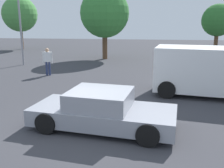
% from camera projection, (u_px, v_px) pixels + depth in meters
% --- Properties ---
extents(ground_plane, '(80.00, 80.00, 0.00)m').
position_uv_depth(ground_plane, '(94.00, 127.00, 7.82)').
color(ground_plane, '#38383D').
extents(sedan_foreground, '(4.59, 2.40, 1.19)m').
position_uv_depth(sedan_foreground, '(102.00, 111.00, 7.71)').
color(sedan_foreground, gray).
rests_on(sedan_foreground, ground_plane).
extents(dog, '(0.55, 0.49, 0.43)m').
position_uv_depth(dog, '(102.00, 95.00, 10.35)').
color(dog, beige).
rests_on(dog, ground_plane).
extents(van_white, '(5.23, 2.90, 2.13)m').
position_uv_depth(van_white, '(213.00, 70.00, 10.92)').
color(van_white, white).
rests_on(van_white, ground_plane).
extents(pedestrian, '(0.56, 0.33, 1.67)m').
position_uv_depth(pedestrian, '(48.00, 59.00, 15.16)').
color(pedestrian, navy).
rests_on(pedestrian, ground_plane).
extents(light_post_mid, '(0.44, 0.44, 5.61)m').
position_uv_depth(light_post_mid, '(19.00, 12.00, 18.20)').
color(light_post_mid, gray).
rests_on(light_post_mid, ground_plane).
extents(tree_back_center, '(4.17, 4.17, 6.00)m').
position_uv_depth(tree_back_center, '(105.00, 13.00, 21.25)').
color(tree_back_center, brown).
rests_on(tree_back_center, ground_plane).
extents(tree_back_right, '(2.91, 2.91, 4.79)m').
position_uv_depth(tree_back_right, '(218.00, 20.00, 22.74)').
color(tree_back_right, brown).
rests_on(tree_back_right, ground_plane).
extents(tree_far_right, '(3.99, 3.99, 6.04)m').
position_uv_depth(tree_far_right, '(20.00, 14.00, 28.97)').
color(tree_far_right, brown).
rests_on(tree_far_right, ground_plane).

